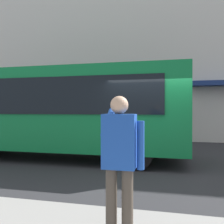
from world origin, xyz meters
name	(u,v)px	position (x,y,z in m)	size (l,w,h in m)	color
ground_plane	(154,168)	(0.00, 0.00, 0.00)	(60.00, 60.00, 0.00)	#2B2B2D
building_facade_far	(163,32)	(-0.02, -6.80, 5.99)	(28.00, 1.55, 12.00)	beige
red_bus	(54,110)	(3.50, -0.70, 1.68)	(9.05, 2.54, 3.08)	#0F7238
pedestrian_photographer	(120,154)	(0.11, 4.33, 1.14)	(0.53, 0.52, 1.70)	#4C4238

